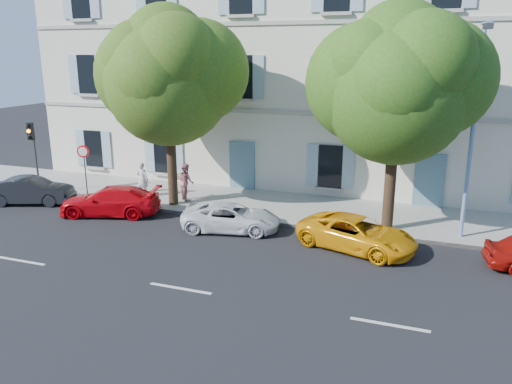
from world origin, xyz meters
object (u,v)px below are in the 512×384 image
at_px(traffic_light, 33,143).
at_px(street_lamp, 474,122).
at_px(road_sign, 84,160).
at_px(car_red_coupe, 110,201).
at_px(tree_right, 397,93).
at_px(pedestrian_b, 186,182).
at_px(tree_left, 168,83).
at_px(car_yellow_supercar, 357,233).
at_px(pedestrian_a, 143,179).
at_px(car_white_coupe, 231,217).
at_px(car_dark_sedan, 31,191).

bearing_deg(traffic_light, street_lamp, 1.26).
bearing_deg(road_sign, car_red_coupe, -31.36).
distance_m(traffic_light, street_lamp, 19.13).
xyz_separation_m(tree_right, pedestrian_b, (-9.14, 0.98, -4.33)).
relative_size(traffic_light, pedestrian_b, 2.01).
bearing_deg(tree_left, tree_right, -0.94).
height_order(street_lamp, pedestrian_b, street_lamp).
bearing_deg(car_yellow_supercar, pedestrian_b, 87.09).
bearing_deg(road_sign, tree_left, 6.78).
bearing_deg(pedestrian_a, tree_right, 179.72).
xyz_separation_m(tree_left, tree_right, (9.36, -0.15, -0.15)).
distance_m(car_white_coupe, tree_left, 6.44).
relative_size(car_white_coupe, street_lamp, 0.51).
relative_size(car_red_coupe, traffic_light, 1.24).
relative_size(car_dark_sedan, pedestrian_b, 2.20).
height_order(car_yellow_supercar, pedestrian_b, pedestrian_b).
bearing_deg(road_sign, street_lamp, 0.99).
height_order(car_white_coupe, traffic_light, traffic_light).
distance_m(car_white_coupe, road_sign, 8.15).
distance_m(car_yellow_supercar, road_sign, 12.99).
relative_size(car_yellow_supercar, road_sign, 1.68).
distance_m(car_white_coupe, car_yellow_supercar, 4.91).
bearing_deg(tree_right, traffic_light, -178.28).
relative_size(tree_left, road_sign, 3.32).
height_order(car_dark_sedan, road_sign, road_sign).
relative_size(tree_right, pedestrian_b, 4.75).
bearing_deg(tree_right, pedestrian_a, 176.07).
height_order(car_red_coupe, pedestrian_b, pedestrian_b).
relative_size(road_sign, street_lamp, 0.33).
relative_size(car_red_coupe, road_sign, 1.70).
relative_size(car_yellow_supercar, pedestrian_b, 2.47).
bearing_deg(car_dark_sedan, pedestrian_b, -88.20).
xyz_separation_m(car_yellow_supercar, pedestrian_a, (-10.48, 2.87, 0.38)).
bearing_deg(tree_left, pedestrian_a, 162.33).
bearing_deg(car_white_coupe, car_red_coupe, 77.78).
xyz_separation_m(tree_left, pedestrian_a, (-1.96, 0.62, -4.52)).
height_order(car_dark_sedan, pedestrian_b, pedestrian_b).
relative_size(traffic_light, pedestrian_a, 2.09).
height_order(tree_right, traffic_light, tree_right).
distance_m(car_dark_sedan, street_lamp, 18.86).
height_order(car_yellow_supercar, tree_left, tree_left).
distance_m(car_dark_sedan, pedestrian_b, 7.11).
distance_m(tree_left, traffic_light, 7.61).
distance_m(car_yellow_supercar, pedestrian_a, 10.87).
bearing_deg(traffic_light, road_sign, 2.87).
bearing_deg(traffic_light, car_white_coupe, -6.97).
bearing_deg(traffic_light, pedestrian_a, 14.07).
height_order(tree_left, road_sign, tree_left).
bearing_deg(street_lamp, tree_right, 178.37).
bearing_deg(pedestrian_b, car_red_coupe, 90.84).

